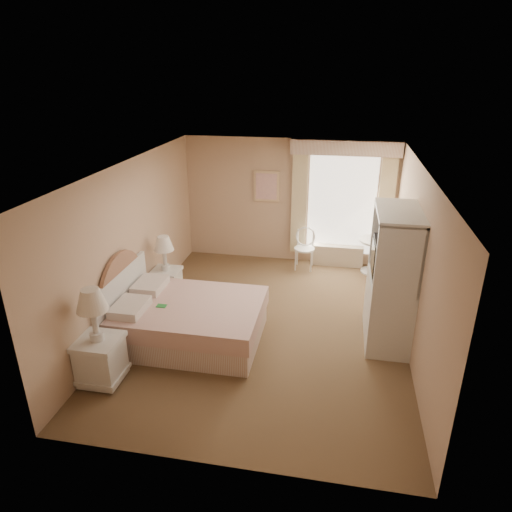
% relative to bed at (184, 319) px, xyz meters
% --- Properties ---
extents(room, '(4.21, 5.51, 2.51)m').
position_rel_bed_xyz_m(room, '(1.12, 0.57, 0.91)').
color(room, brown).
rests_on(room, ground).
extents(window, '(2.05, 0.22, 2.51)m').
position_rel_bed_xyz_m(window, '(2.17, 3.22, 1.00)').
color(window, white).
rests_on(window, room).
extents(framed_art, '(0.52, 0.04, 0.62)m').
position_rel_bed_xyz_m(framed_art, '(0.67, 3.28, 1.21)').
color(framed_art, '#D4B082').
rests_on(framed_art, room).
extents(bed, '(2.09, 1.59, 1.41)m').
position_rel_bed_xyz_m(bed, '(0.00, 0.00, 0.00)').
color(bed, tan).
rests_on(bed, room).
extents(nightstand_near, '(0.54, 0.54, 1.30)m').
position_rel_bed_xyz_m(nightstand_near, '(-0.72, -1.14, 0.15)').
color(nightstand_near, silver).
rests_on(nightstand_near, room).
extents(nightstand_far, '(0.47, 0.47, 1.14)m').
position_rel_bed_xyz_m(nightstand_far, '(-0.72, 1.17, 0.09)').
color(nightstand_far, silver).
rests_on(nightstand_far, room).
extents(round_table, '(0.65, 0.65, 0.69)m').
position_rel_bed_xyz_m(round_table, '(2.87, 2.97, 0.12)').
color(round_table, silver).
rests_on(round_table, room).
extents(cafe_chair, '(0.40, 0.40, 0.83)m').
position_rel_bed_xyz_m(cafe_chair, '(1.51, 2.96, 0.14)').
color(cafe_chair, silver).
rests_on(cafe_chair, room).
extents(armoire, '(0.60, 1.20, 1.99)m').
position_rel_bed_xyz_m(armoire, '(2.94, 0.57, 0.49)').
color(armoire, silver).
rests_on(armoire, room).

